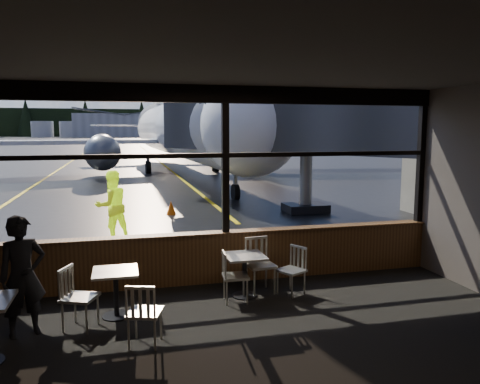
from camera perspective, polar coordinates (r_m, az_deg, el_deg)
name	(u,v)px	position (r m, az deg, el deg)	size (l,w,h in m)	color
ground_plane	(127,140)	(128.08, -13.60, 6.14)	(520.00, 520.00, 0.00)	black
carpet_floor	(280,358)	(6.00, 4.90, -19.51)	(8.00, 6.00, 0.01)	black
ceiling	(284,61)	(5.40, 5.33, 15.63)	(8.00, 6.00, 0.04)	#38332D
wall_back	(466,314)	(2.89, 25.87, -13.28)	(8.00, 0.04, 3.50)	#4D433D
window_sill	(226,257)	(8.55, -1.75, -7.97)	(8.00, 0.28, 0.90)	#4D2E17
window_header	(225,94)	(8.26, -1.84, 11.80)	(8.00, 0.18, 0.30)	black
mullion_centre	(225,161)	(8.25, -1.80, 3.82)	(0.12, 0.12, 2.60)	black
mullion_right	(421,158)	(9.89, 21.20, 3.93)	(0.12, 0.12, 2.60)	black
window_transom	(225,155)	(8.25, -1.80, 4.51)	(8.00, 0.10, 0.08)	black
airliner	(184,89)	(29.80, -6.87, 12.40)	(28.77, 34.53, 10.55)	white
jet_bridge	(301,147)	(14.58, 7.40, 5.45)	(8.31, 10.15, 4.43)	#28272A
cafe_table_near	(245,276)	(7.83, 0.57, -10.19)	(0.64, 0.64, 0.71)	#ABA59D
cafe_table_mid	(116,294)	(7.25, -14.86, -11.91)	(0.64, 0.64, 0.71)	#A7A29A
chair_near_e	(291,271)	(7.93, 6.25, -9.56)	(0.45, 0.45, 0.82)	beige
chair_near_w	(235,277)	(7.57, -0.56, -10.30)	(0.46, 0.46, 0.84)	#BBB6A9
chair_near_n	(261,266)	(7.98, 2.52, -8.97)	(0.51, 0.51, 0.94)	beige
chair_mid_s	(145,313)	(6.25, -11.54, -14.28)	(0.47, 0.47, 0.86)	#B5B0A3
chair_mid_w	(80,298)	(6.95, -18.93, -12.16)	(0.48, 0.48, 0.89)	beige
passenger	(23,276)	(6.92, -24.98, -9.31)	(0.59, 0.39, 1.63)	black
ground_crew	(112,206)	(12.02, -15.36, -1.62)	(0.85, 0.66, 1.75)	#BFF219
cone_nose	(171,208)	(15.40, -8.41, -1.92)	(0.32, 0.32, 0.45)	#FF6808
hangar_mid	(124,124)	(193.06, -13.93, 8.02)	(38.00, 15.00, 10.00)	silver
hangar_right	(273,122)	(196.06, 4.09, 8.51)	(50.00, 20.00, 12.00)	silver
fuel_tank_a	(42,129)	(192.12, -22.95, 7.06)	(8.00, 8.00, 6.00)	silver
fuel_tank_b	(70,129)	(190.91, -19.96, 7.20)	(8.00, 8.00, 6.00)	silver
fuel_tank_c	(98,129)	(190.22, -16.94, 7.33)	(8.00, 8.00, 6.00)	silver
treeline	(124,123)	(218.07, -14.00, 8.21)	(360.00, 3.00, 12.00)	black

